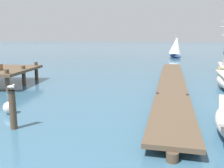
{
  "coord_description": "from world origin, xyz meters",
  "views": [
    {
      "loc": [
        4.2,
        -2.21,
        3.51
      ],
      "look_at": [
        1.97,
        8.75,
        1.4
      ],
      "focal_mm": 39.77,
      "sensor_mm": 36.0,
      "label": 1
    }
  ],
  "objects_px": {
    "mooring_piling": "(13,109)",
    "perched_seagull": "(11,87)",
    "distant_sailboat": "(176,47)",
    "mooring_buoy": "(9,107)"
  },
  "relations": [
    {
      "from": "mooring_piling",
      "to": "perched_seagull",
      "type": "height_order",
      "value": "perched_seagull"
    },
    {
      "from": "perched_seagull",
      "to": "mooring_piling",
      "type": "bearing_deg",
      "value": -0.52
    },
    {
      "from": "perched_seagull",
      "to": "mooring_buoy",
      "type": "xyz_separation_m",
      "value": [
        -1.33,
        1.73,
        -1.38
      ]
    },
    {
      "from": "mooring_piling",
      "to": "distant_sailboat",
      "type": "relative_size",
      "value": 0.35
    },
    {
      "from": "distant_sailboat",
      "to": "perched_seagull",
      "type": "bearing_deg",
      "value": -102.02
    },
    {
      "from": "perched_seagull",
      "to": "mooring_buoy",
      "type": "height_order",
      "value": "perched_seagull"
    },
    {
      "from": "mooring_piling",
      "to": "perched_seagull",
      "type": "bearing_deg",
      "value": 179.48
    },
    {
      "from": "mooring_piling",
      "to": "mooring_buoy",
      "type": "height_order",
      "value": "mooring_piling"
    },
    {
      "from": "perched_seagull",
      "to": "mooring_buoy",
      "type": "distance_m",
      "value": 2.58
    },
    {
      "from": "mooring_buoy",
      "to": "perched_seagull",
      "type": "bearing_deg",
      "value": -52.49
    }
  ]
}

